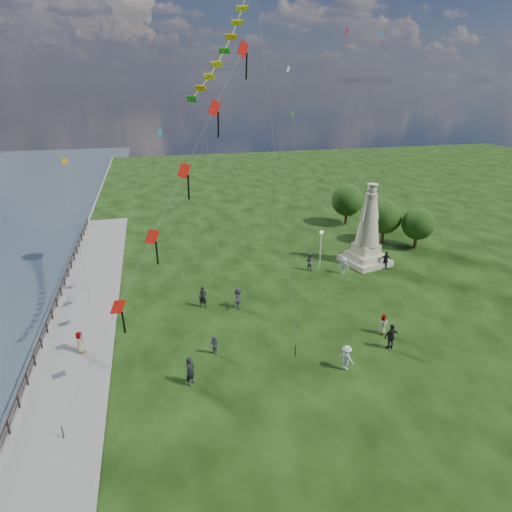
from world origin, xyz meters
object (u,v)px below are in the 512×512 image
object	(u,v)px
person_0	(190,371)
person_9	(386,260)
lamppost	(321,241)
person_2	(346,358)
person_6	(203,297)
person_7	(310,262)
statue	(368,234)
person_11	(238,298)
person_3	(391,336)
person_10	(80,344)
person_8	(343,266)
person_1	(214,346)
person_4	(383,324)

from	to	relation	value
person_0	person_9	bearing A→B (deg)	-12.58
lamppost	person_2	xyz separation A→B (m)	(-4.43, -15.63, -1.94)
person_2	person_6	distance (m)	13.00
person_2	person_9	distance (m)	17.42
person_6	person_7	world-z (taller)	person_6
person_0	person_7	bearing A→B (deg)	2.86
statue	person_0	xyz separation A→B (m)	(-19.18, -14.67, -2.14)
person_9	person_11	bearing A→B (deg)	-142.13
person_3	person_10	distance (m)	21.26
person_8	lamppost	bearing A→B (deg)	171.05
person_1	person_11	distance (m)	6.62
person_1	person_0	bearing A→B (deg)	-65.06
lamppost	person_0	bearing A→B (deg)	-134.11
person_1	person_11	xyz separation A→B (m)	(2.87, 5.97, 0.19)
person_7	person_10	distance (m)	22.12
person_10	person_9	bearing A→B (deg)	-57.37
person_3	person_9	xyz separation A→B (m)	(6.62, 12.44, -0.08)
person_1	person_6	bearing A→B (deg)	148.78
person_3	person_10	bearing A→B (deg)	-18.57
person_0	person_7	world-z (taller)	person_0
person_1	person_10	size ratio (longest dim) A/B	0.93
person_0	person_11	size ratio (longest dim) A/B	1.04
person_2	lamppost	bearing A→B (deg)	-48.81
person_3	person_8	world-z (taller)	person_3
person_8	person_9	world-z (taller)	person_9
person_11	person_0	bearing A→B (deg)	-20.25
person_6	person_10	bearing A→B (deg)	-129.02
person_0	person_8	bearing A→B (deg)	-6.06
person_7	person_2	bearing A→B (deg)	125.32
person_6	person_1	bearing A→B (deg)	-66.53
person_0	person_3	bearing A→B (deg)	-42.86
person_6	person_10	world-z (taller)	person_6
person_10	person_11	world-z (taller)	person_11
person_0	person_3	size ratio (longest dim) A/B	0.99
lamppost	person_7	bearing A→B (deg)	-163.92
lamppost	person_9	size ratio (longest dim) A/B	2.19
person_2	person_10	xyz separation A→B (m)	(-16.79, 5.91, -0.08)
person_2	person_10	size ratio (longest dim) A/B	1.10
person_9	person_11	size ratio (longest dim) A/B	0.97
person_8	person_1	bearing A→B (deg)	-102.79
lamppost	person_4	world-z (taller)	lamppost
person_0	person_4	xyz separation A→B (m)	(14.26, 2.29, -0.15)
statue	person_1	bearing A→B (deg)	-159.42
person_1	person_8	distance (m)	17.29
person_0	person_9	world-z (taller)	person_0
person_6	person_9	bearing A→B (deg)	35.10
person_1	person_9	world-z (taller)	person_9
person_2	person_4	world-z (taller)	person_2
person_4	person_9	size ratio (longest dim) A/B	0.90
person_9	person_11	xyz separation A→B (m)	(-15.73, -4.27, 0.03)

